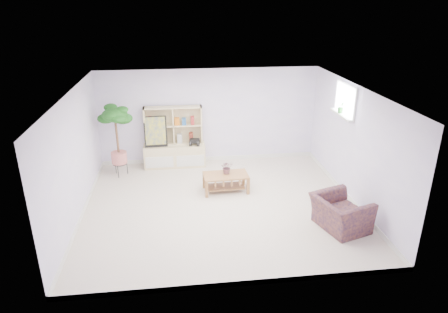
{
  "coord_description": "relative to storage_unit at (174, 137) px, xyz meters",
  "views": [
    {
      "loc": [
        -0.82,
        -7.23,
        4.0
      ],
      "look_at": [
        0.1,
        0.22,
        1.0
      ],
      "focal_mm": 32.0,
      "sensor_mm": 36.0,
      "label": 1
    }
  ],
  "objects": [
    {
      "name": "toy_truck",
      "position": [
        0.51,
        -0.1,
        -0.1
      ],
      "size": [
        0.38,
        0.29,
        0.19
      ],
      "primitive_type": null,
      "rotation": [
        0.0,
        0.0,
        -0.17
      ],
      "color": "black",
      "rests_on": "storage_unit"
    },
    {
      "name": "poster",
      "position": [
        -0.44,
        -0.07,
        0.19
      ],
      "size": [
        0.56,
        0.15,
        0.76
      ],
      "primitive_type": null,
      "rotation": [
        0.0,
        0.0,
        0.04
      ],
      "color": "yellow",
      "rests_on": "storage_unit"
    },
    {
      "name": "coffee_table",
      "position": [
        1.1,
        -1.58,
        -0.56
      ],
      "size": [
        0.99,
        0.57,
        0.4
      ],
      "primitive_type": null,
      "rotation": [
        0.0,
        0.0,
        0.05
      ],
      "color": "#945C3C",
      "rests_on": "floor"
    },
    {
      "name": "floor",
      "position": [
        0.9,
        -2.24,
        -0.76
      ],
      "size": [
        5.5,
        5.0,
        0.01
      ],
      "primitive_type": "cube",
      "color": "beige",
      "rests_on": "ground"
    },
    {
      "name": "window_sill",
      "position": [
        3.57,
        -1.64,
        0.92
      ],
      "size": [
        0.14,
        1.0,
        0.04
      ],
      "primitive_type": "cube",
      "color": "white",
      "rests_on": "walls"
    },
    {
      "name": "floor_tree",
      "position": [
        -1.31,
        -0.43,
        0.11
      ],
      "size": [
        0.81,
        0.81,
        1.74
      ],
      "primitive_type": null,
      "rotation": [
        0.0,
        0.0,
        0.32
      ],
      "color": "#18541C",
      "rests_on": "floor"
    },
    {
      "name": "window",
      "position": [
        3.63,
        -1.64,
        1.24
      ],
      "size": [
        0.1,
        0.98,
        0.68
      ],
      "primitive_type": null,
      "color": "#C8E6FF",
      "rests_on": "walls"
    },
    {
      "name": "walls",
      "position": [
        0.9,
        -2.24,
        0.44
      ],
      "size": [
        5.51,
        5.01,
        2.4
      ],
      "color": "silver",
      "rests_on": "floor"
    },
    {
      "name": "storage_unit",
      "position": [
        0.0,
        0.0,
        0.0
      ],
      "size": [
        1.52,
        0.51,
        1.52
      ],
      "primitive_type": null,
      "color": "#D9C488",
      "rests_on": "floor"
    },
    {
      "name": "baseboard",
      "position": [
        0.9,
        -2.24,
        -0.71
      ],
      "size": [
        5.5,
        5.0,
        0.1
      ],
      "primitive_type": null,
      "color": "white",
      "rests_on": "floor"
    },
    {
      "name": "sill_plant",
      "position": [
        3.57,
        -1.56,
        1.07
      ],
      "size": [
        0.18,
        0.16,
        0.26
      ],
      "primitive_type": "imported",
      "rotation": [
        0.0,
        0.0,
        0.4
      ],
      "color": "#18541C",
      "rests_on": "window_sill"
    },
    {
      "name": "armchair",
      "position": [
        3.0,
        -3.36,
        -0.41
      ],
      "size": [
        1.08,
        1.16,
        0.71
      ],
      "primitive_type": "imported",
      "rotation": [
        0.0,
        0.0,
        1.88
      ],
      "color": "#0C1136",
      "rests_on": "floor"
    },
    {
      "name": "table_plant",
      "position": [
        1.13,
        -1.53,
        -0.22
      ],
      "size": [
        0.27,
        0.23,
        0.29
      ],
      "primitive_type": "imported",
      "rotation": [
        0.0,
        0.0,
        -0.01
      ],
      "color": "#1D672B",
      "rests_on": "coffee_table"
    },
    {
      "name": "ceiling",
      "position": [
        0.9,
        -2.24,
        1.64
      ],
      "size": [
        5.5,
        5.0,
        0.01
      ],
      "primitive_type": "cube",
      "color": "silver",
      "rests_on": "walls"
    }
  ]
}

